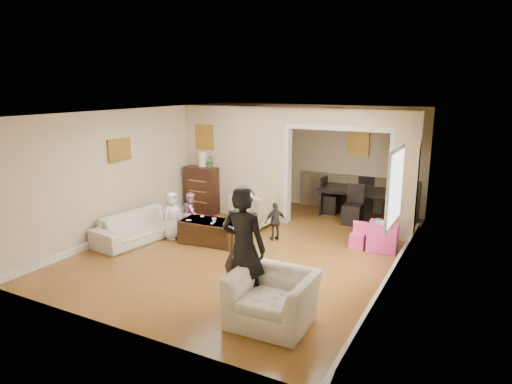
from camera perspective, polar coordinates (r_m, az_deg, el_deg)
The scene contains 27 objects.
floor at distance 8.91m, azimuth -0.60°, elevation -6.85°, with size 7.00×7.00×0.00m, color #926025.
partition_left at distance 10.75m, azimuth -2.51°, elevation 3.83°, with size 2.75×0.18×2.60m, color #CAB394.
partition_right at distance 9.44m, azimuth 18.12°, elevation 1.84°, with size 0.55×0.18×2.60m, color #CAB394.
partition_header at distance 9.62m, azimuth 10.43°, elevation 9.25°, with size 2.22×0.18×0.35m, color #CAB394.
window_pane at distance 7.23m, azimuth 17.18°, elevation 0.56°, with size 0.03×0.95×1.10m, color white.
framed_art_partition at distance 11.03m, azimuth -6.53°, elevation 6.88°, with size 0.45×0.03×0.55m, color brown.
framed_art_sofa_wall at distance 9.59m, azimuth -16.85°, elevation 5.13°, with size 0.03×0.55×0.40m, color brown.
framed_art_alcove at distance 11.26m, azimuth 12.82°, elevation 5.99°, with size 0.45×0.03×0.55m, color brown.
sofa at distance 9.48m, azimuth -14.39°, elevation -4.24°, with size 1.92×0.75×0.56m, color beige.
armchair_back at distance 10.11m, azimuth -0.19°, elevation -2.14°, with size 0.81×0.83×0.75m, color tan.
armchair_front at distance 6.08m, azimuth 2.06°, elevation -13.28°, with size 1.07×0.94×0.70m, color beige.
dresser at distance 11.19m, azimuth -6.62°, elevation 0.32°, with size 0.83×0.47×1.14m, color black.
table_lamp at distance 11.05m, azimuth -6.72°, elevation 4.12°, with size 0.22×0.22×0.36m, color #FDEBCE.
potted_plant at distance 10.94m, azimuth -5.85°, elevation 3.90°, with size 0.27×0.23×0.30m, color #386E31.
coffee_table at distance 9.07m, azimuth -5.62°, elevation -5.03°, with size 1.20×0.60×0.45m, color #3B2012.
coffee_cup at distance 8.90m, azimuth -5.30°, elevation -3.57°, with size 0.09×0.09×0.09m, color white.
play_table at distance 8.97m, azimuth 15.70°, elevation -5.45°, with size 0.54×0.54×0.52m, color #DD3A94.
cereal_box at distance 8.92m, azimuth 16.76°, elevation -2.85°, with size 0.20×0.07×0.30m, color yellow.
cyan_cup at distance 8.85m, azimuth 15.12°, elevation -3.61°, with size 0.08×0.08×0.08m, color #2AD4CC.
toy_block at distance 9.02m, azimuth 15.23°, elevation -3.41°, with size 0.08×0.06×0.05m, color #B42816.
play_bowl at distance 8.76m, azimuth 15.97°, elevation -3.93°, with size 0.22×0.22×0.06m, color white.
dining_table at distance 11.03m, azimuth 13.05°, elevation -1.38°, with size 1.92×1.07×0.68m, color black.
adult_person at distance 6.25m, azimuth -1.58°, elevation -7.10°, with size 0.65×0.43×1.79m, color black.
child_kneel_a at distance 9.36m, azimuth -10.52°, elevation -2.95°, with size 0.47×0.31×0.97m, color white.
child_kneel_b at distance 9.63m, azimuth -8.16°, elevation -2.65°, with size 0.43×0.34×0.89m, color #C87D9A.
child_toddler at distance 9.15m, azimuth 2.47°, elevation -3.74°, with size 0.45×0.19×0.78m, color black.
craft_papers at distance 9.01m, azimuth -5.41°, elevation -3.63°, with size 0.88×0.46×0.00m.
Camera 1 is at (3.98, -7.35, 3.07)m, focal length 31.72 mm.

